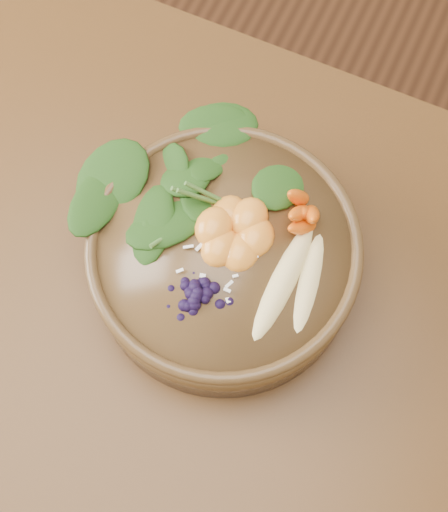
{
  "coord_description": "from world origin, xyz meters",
  "views": [
    {
      "loc": [
        0.44,
        -0.18,
        1.6
      ],
      "look_at": [
        0.31,
        0.1,
        0.8
      ],
      "focal_mm": 50.0,
      "sensor_mm": 36.0,
      "label": 1
    }
  ],
  "objects_px": {
    "blueberry_pile": "(195,288)",
    "mandarin_cluster": "(235,227)",
    "carrot_cluster": "(308,194)",
    "stoneware_bowl": "(224,259)",
    "banana_halves": "(297,277)",
    "kale_heap": "(217,172)"
  },
  "relations": [
    {
      "from": "banana_halves",
      "to": "blueberry_pile",
      "type": "distance_m",
      "value": 0.11
    },
    {
      "from": "mandarin_cluster",
      "to": "stoneware_bowl",
      "type": "bearing_deg",
      "value": -102.7
    },
    {
      "from": "kale_heap",
      "to": "carrot_cluster",
      "type": "bearing_deg",
      "value": 4.15
    },
    {
      "from": "kale_heap",
      "to": "blueberry_pile",
      "type": "bearing_deg",
      "value": -74.56
    },
    {
      "from": "kale_heap",
      "to": "banana_halves",
      "type": "xyz_separation_m",
      "value": [
        0.13,
        -0.08,
        -0.01
      ]
    },
    {
      "from": "kale_heap",
      "to": "blueberry_pile",
      "type": "xyz_separation_m",
      "value": [
        0.04,
        -0.14,
        -0.0
      ]
    },
    {
      "from": "stoneware_bowl",
      "to": "banana_halves",
      "type": "bearing_deg",
      "value": -3.62
    },
    {
      "from": "banana_halves",
      "to": "kale_heap",
      "type": "bearing_deg",
      "value": 156.45
    },
    {
      "from": "kale_heap",
      "to": "carrot_cluster",
      "type": "distance_m",
      "value": 0.11
    },
    {
      "from": "stoneware_bowl",
      "to": "mandarin_cluster",
      "type": "xyz_separation_m",
      "value": [
        0.0,
        0.02,
        0.06
      ]
    },
    {
      "from": "blueberry_pile",
      "to": "mandarin_cluster",
      "type": "bearing_deg",
      "value": 84.37
    },
    {
      "from": "carrot_cluster",
      "to": "stoneware_bowl",
      "type": "bearing_deg",
      "value": -123.69
    },
    {
      "from": "kale_heap",
      "to": "carrot_cluster",
      "type": "relative_size",
      "value": 2.38
    },
    {
      "from": "kale_heap",
      "to": "mandarin_cluster",
      "type": "height_order",
      "value": "kale_heap"
    },
    {
      "from": "kale_heap",
      "to": "mandarin_cluster",
      "type": "xyz_separation_m",
      "value": [
        0.05,
        -0.05,
        -0.01
      ]
    },
    {
      "from": "kale_heap",
      "to": "mandarin_cluster",
      "type": "distance_m",
      "value": 0.07
    },
    {
      "from": "carrot_cluster",
      "to": "blueberry_pile",
      "type": "height_order",
      "value": "carrot_cluster"
    },
    {
      "from": "kale_heap",
      "to": "mandarin_cluster",
      "type": "bearing_deg",
      "value": -48.15
    },
    {
      "from": "carrot_cluster",
      "to": "banana_halves",
      "type": "xyz_separation_m",
      "value": [
        0.03,
        -0.09,
        -0.03
      ]
    },
    {
      "from": "stoneware_bowl",
      "to": "blueberry_pile",
      "type": "relative_size",
      "value": 2.16
    },
    {
      "from": "kale_heap",
      "to": "stoneware_bowl",
      "type": "bearing_deg",
      "value": -59.49
    },
    {
      "from": "banana_halves",
      "to": "carrot_cluster",
      "type": "bearing_deg",
      "value": 113.06
    }
  ]
}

